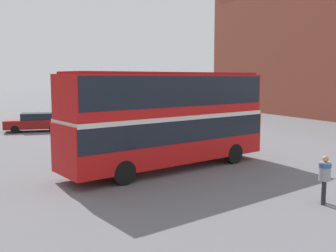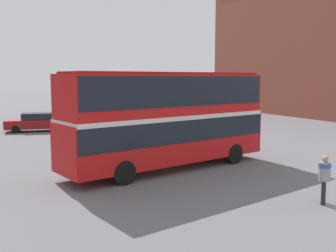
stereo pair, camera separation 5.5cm
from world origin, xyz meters
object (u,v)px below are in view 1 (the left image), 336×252
pedestrian_foreground (325,174)px  parked_car_kerb_far (35,122)px  parked_car_kerb_near (111,128)px  double_decker_bus (168,114)px

pedestrian_foreground → parked_car_kerb_far: pedestrian_foreground is taller
pedestrian_foreground → parked_car_kerb_near: size_ratio=0.37×
parked_car_kerb_far → parked_car_kerb_near: bearing=133.2°
parked_car_kerb_near → parked_car_kerb_far: bearing=111.1°
double_decker_bus → parked_car_kerb_far: double_decker_bus is taller
pedestrian_foreground → parked_car_kerb_far: (-6.26, 23.31, -0.28)m
parked_car_kerb_near → double_decker_bus: bearing=-102.4°
pedestrian_foreground → parked_car_kerb_near: 16.71m
pedestrian_foreground → parked_car_kerb_near: bearing=-33.7°
pedestrian_foreground → parked_car_kerb_far: bearing=-26.0°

